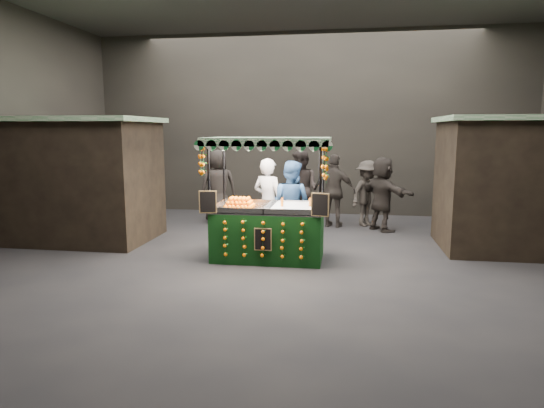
# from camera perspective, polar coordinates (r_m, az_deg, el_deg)

# --- Properties ---
(ground) EXTENTS (12.00, 12.00, 0.00)m
(ground) POSITION_cam_1_polar(r_m,az_deg,el_deg) (8.56, 1.31, -6.85)
(ground) COLOR black
(ground) RESTS_ON ground
(market_hall) EXTENTS (12.10, 10.10, 5.05)m
(market_hall) POSITION_cam_1_polar(r_m,az_deg,el_deg) (8.31, 1.40, 16.22)
(market_hall) COLOR black
(market_hall) RESTS_ON ground
(neighbour_stall_left) EXTENTS (3.00, 2.20, 2.60)m
(neighbour_stall_left) POSITION_cam_1_polar(r_m,az_deg,el_deg) (10.74, -21.87, 2.84)
(neighbour_stall_left) COLOR black
(neighbour_stall_left) RESTS_ON ground
(neighbour_stall_right) EXTENTS (3.00, 2.20, 2.60)m
(neighbour_stall_right) POSITION_cam_1_polar(r_m,az_deg,el_deg) (10.27, 27.74, 2.20)
(neighbour_stall_right) COLOR black
(neighbour_stall_right) RESTS_ON ground
(juice_stall) EXTENTS (2.28, 1.34, 2.21)m
(juice_stall) POSITION_cam_1_polar(r_m,az_deg,el_deg) (8.49, -0.43, -2.22)
(juice_stall) COLOR black
(juice_stall) RESTS_ON ground
(vendor_grey) EXTENTS (0.76, 0.62, 1.78)m
(vendor_grey) POSITION_cam_1_polar(r_m,az_deg,el_deg) (9.44, -0.48, 0.19)
(vendor_grey) COLOR #939298
(vendor_grey) RESTS_ON ground
(vendor_blue) EXTENTS (1.02, 0.91, 1.74)m
(vendor_blue) POSITION_cam_1_polar(r_m,az_deg,el_deg) (9.39, 2.29, -0.01)
(vendor_blue) COLOR navy
(vendor_blue) RESTS_ON ground
(shopper_0) EXTENTS (0.82, 0.76, 1.88)m
(shopper_0) POSITION_cam_1_polar(r_m,az_deg,el_deg) (12.45, -17.80, 2.09)
(shopper_0) COLOR #2B2323
(shopper_0) RESTS_ON ground
(shopper_1) EXTENTS (1.14, 1.09, 1.86)m
(shopper_1) POSITION_cam_1_polar(r_m,az_deg,el_deg) (11.41, 3.59, 1.87)
(shopper_1) COLOR #292321
(shopper_1) RESTS_ON ground
(shopper_2) EXTENTS (1.11, 0.69, 1.77)m
(shopper_2) POSITION_cam_1_polar(r_m,az_deg,el_deg) (11.42, 7.59, 1.59)
(shopper_2) COLOR #2E2925
(shopper_2) RESTS_ON ground
(shopper_3) EXTENTS (1.14, 1.17, 1.61)m
(shopper_3) POSITION_cam_1_polar(r_m,az_deg,el_deg) (11.70, 11.50, 1.27)
(shopper_3) COLOR #2D2825
(shopper_3) RESTS_ON ground
(shopper_4) EXTENTS (1.07, 0.92, 1.86)m
(shopper_4) POSITION_cam_1_polar(r_m,az_deg,el_deg) (11.92, -6.53, 2.14)
(shopper_4) COLOR black
(shopper_4) RESTS_ON ground
(shopper_5) EXTENTS (1.39, 1.59, 1.74)m
(shopper_5) POSITION_cam_1_polar(r_m,az_deg,el_deg) (11.19, 13.27, 1.19)
(shopper_5) COLOR #282321
(shopper_5) RESTS_ON ground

